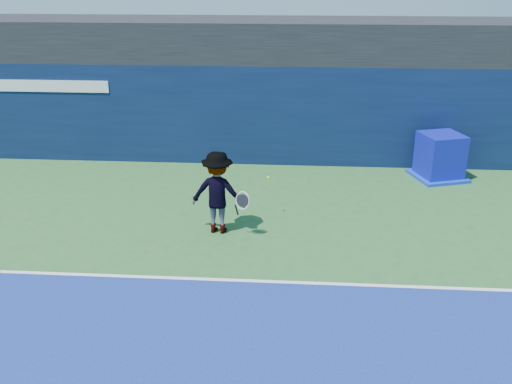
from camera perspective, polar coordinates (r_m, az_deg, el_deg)
baseline at (r=11.25m, az=-0.94°, el=-8.86°), size 24.00×0.10×0.01m
stadium_band at (r=18.29m, az=1.38°, el=15.02°), size 36.00×3.00×1.20m
back_wall_assembly at (r=17.68m, az=1.14°, el=7.87°), size 36.00×1.03×3.00m
equipment_cart at (r=17.19m, az=17.90°, el=3.26°), size 1.71×1.71×1.30m
tennis_player at (r=12.90m, az=-3.83°, el=-0.04°), size 1.42×0.85×1.92m
tennis_ball at (r=13.62m, az=1.22°, el=1.46°), size 0.06×0.06×0.06m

